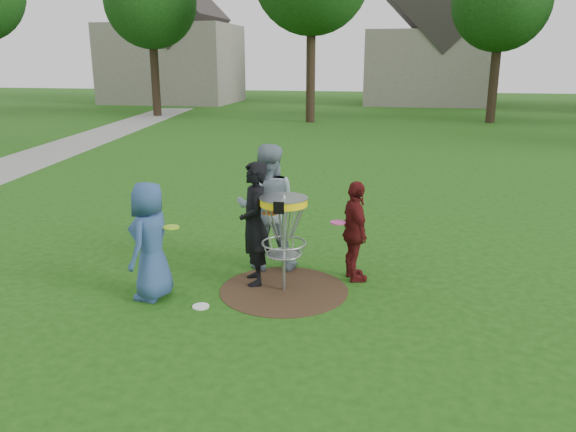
% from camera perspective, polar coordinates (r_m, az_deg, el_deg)
% --- Properties ---
extents(ground, '(100.00, 100.00, 0.00)m').
position_cam_1_polar(ground, '(7.94, -0.42, -7.55)').
color(ground, '#19470F').
rests_on(ground, ground).
extents(dirt_patch, '(1.80, 1.80, 0.01)m').
position_cam_1_polar(dirt_patch, '(7.93, -0.42, -7.52)').
color(dirt_patch, '#47331E').
rests_on(dirt_patch, ground).
extents(concrete_path, '(7.75, 39.92, 0.02)m').
position_cam_1_polar(concrete_path, '(19.25, -25.75, 4.80)').
color(concrete_path, '#9E9E99').
rests_on(concrete_path, ground).
extents(player_blue, '(0.57, 0.82, 1.60)m').
position_cam_1_polar(player_blue, '(7.66, -13.81, -2.49)').
color(player_blue, navy).
rests_on(player_blue, ground).
extents(player_black, '(0.63, 0.76, 1.77)m').
position_cam_1_polar(player_black, '(7.92, -3.43, -0.79)').
color(player_black, black).
rests_on(player_black, ground).
extents(player_grey, '(1.05, 0.88, 1.93)m').
position_cam_1_polar(player_grey, '(8.50, -2.13, 0.92)').
color(player_grey, gray).
rests_on(player_grey, ground).
extents(player_maroon, '(0.65, 0.94, 1.47)m').
position_cam_1_polar(player_maroon, '(8.12, 6.84, -1.58)').
color(player_maroon, '#5A1415').
rests_on(player_maroon, ground).
extents(disc_on_grass, '(0.22, 0.22, 0.02)m').
position_cam_1_polar(disc_on_grass, '(7.51, -8.85, -9.07)').
color(disc_on_grass, white).
rests_on(disc_on_grass, ground).
extents(disc_golf_basket, '(0.66, 0.67, 1.38)m').
position_cam_1_polar(disc_golf_basket, '(7.59, -0.44, -0.46)').
color(disc_golf_basket, '#9EA0A5').
rests_on(disc_golf_basket, ground).
extents(held_discs, '(2.34, 1.30, 0.30)m').
position_cam_1_polar(held_discs, '(7.81, -2.44, 0.14)').
color(held_discs, '#9FE018').
rests_on(held_discs, ground).
extents(house_row, '(44.50, 10.65, 11.62)m').
position_cam_1_polar(house_row, '(40.36, 16.51, 16.52)').
color(house_row, gray).
rests_on(house_row, ground).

